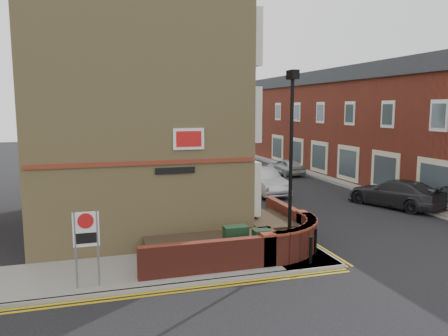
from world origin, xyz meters
TOP-DOWN VIEW (x-y plane):
  - ground at (0.00, 0.00)m, footprint 120.00×120.00m
  - pavement_corner at (-3.50, 1.50)m, footprint 13.00×3.00m
  - pavement_main at (2.00, 16.00)m, footprint 2.00×32.00m
  - pavement_far at (13.00, 13.00)m, footprint 4.00×40.00m
  - kerb_side at (-3.50, 0.00)m, footprint 13.00×0.15m
  - kerb_main_near at (3.00, 16.00)m, footprint 0.15×32.00m
  - kerb_main_far at (11.00, 13.00)m, footprint 0.15×40.00m
  - yellow_lines_side at (-3.50, -0.25)m, footprint 13.00×0.28m
  - yellow_lines_main at (3.25, 16.00)m, footprint 0.28×32.00m
  - corner_building at (-2.84, 8.00)m, footprint 8.95×10.40m
  - garden_wall at (0.00, 2.50)m, footprint 6.80×6.00m
  - lamppost at (1.60, 1.20)m, footprint 0.25×0.50m
  - utility_cabinet_large at (-0.30, 1.30)m, footprint 0.80×0.45m
  - utility_cabinet_small at (0.50, 1.00)m, footprint 0.55×0.40m
  - bollard_near at (2.00, 0.40)m, footprint 0.11×0.11m
  - bollard_far at (2.60, 1.20)m, footprint 0.11×0.11m
  - zone_sign at (-5.00, 0.50)m, footprint 0.72×0.07m
  - far_terrace at (14.50, 17.00)m, footprint 5.40×30.40m
  - far_terrace_cream at (14.50, 38.00)m, footprint 5.40×12.40m
  - tree_near at (2.00, 14.05)m, footprint 3.64×3.65m
  - tree_mid at (2.00, 22.05)m, footprint 4.03×4.03m
  - tree_far at (2.00, 30.05)m, footprint 3.81×3.81m
  - traffic_light_assembly at (2.40, 25.00)m, footprint 0.20×0.16m
  - silver_car_near at (5.00, 12.40)m, footprint 2.02×4.89m
  - red_car_main at (5.00, 17.58)m, footprint 2.68×4.99m
  - grey_car_far at (10.41, 7.00)m, footprint 3.72×5.43m
  - silver_car_far at (9.52, 18.78)m, footprint 2.11×3.94m

SIDE VIEW (x-z plane):
  - ground at x=0.00m, z-range 0.00..0.00m
  - garden_wall at x=0.00m, z-range -0.60..0.60m
  - yellow_lines_side at x=-3.50m, z-range 0.00..0.01m
  - yellow_lines_main at x=3.25m, z-range 0.00..0.01m
  - pavement_corner at x=-3.50m, z-range 0.00..0.12m
  - pavement_main at x=2.00m, z-range 0.00..0.12m
  - pavement_far at x=13.00m, z-range 0.00..0.12m
  - kerb_side at x=-3.50m, z-range 0.00..0.12m
  - kerb_main_near at x=3.00m, z-range 0.00..0.12m
  - kerb_main_far at x=11.00m, z-range 0.00..0.12m
  - bollard_near at x=2.00m, z-range 0.12..1.02m
  - bollard_far at x=2.60m, z-range 0.12..1.02m
  - silver_car_far at x=9.52m, z-range 0.00..1.28m
  - red_car_main at x=5.00m, z-range 0.00..1.33m
  - utility_cabinet_small at x=0.50m, z-range 0.12..1.22m
  - utility_cabinet_large at x=-0.30m, z-range 0.12..1.32m
  - grey_car_far at x=10.41m, z-range 0.00..1.46m
  - silver_car_near at x=5.00m, z-range 0.00..1.58m
  - zone_sign at x=-5.00m, z-range 0.54..2.74m
  - traffic_light_assembly at x=2.40m, z-range 0.68..4.88m
  - lamppost at x=1.60m, z-range 0.19..6.49m
  - far_terrace at x=14.50m, z-range 0.04..8.04m
  - far_terrace_cream at x=14.50m, z-range 0.05..8.05m
  - tree_near at x=2.00m, z-range 1.35..8.05m
  - tree_far at x=2.00m, z-range 1.41..8.42m
  - tree_mid at x=2.00m, z-range 1.49..8.91m
  - corner_building at x=-2.84m, z-range -0.57..13.03m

